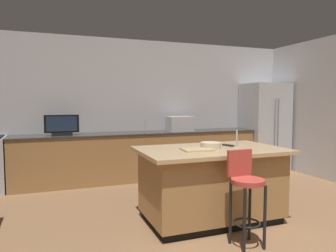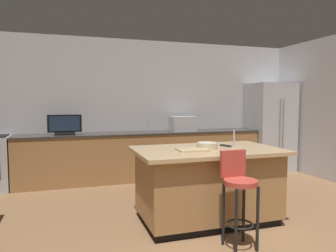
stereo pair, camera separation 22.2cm
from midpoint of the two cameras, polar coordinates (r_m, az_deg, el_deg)
name	(u,v)px [view 2 (the right image)]	position (r m, az deg, el deg)	size (l,w,h in m)	color
wall_back	(143,108)	(6.43, -3.52, 3.18)	(6.89, 0.12, 2.70)	#BCBCC1
counter_back	(144,156)	(6.13, -3.24, -5.33)	(4.66, 0.62, 0.90)	#9E7042
kitchen_island	(207,184)	(4.05, 8.66, -10.27)	(1.79, 1.10, 0.91)	black
refrigerator	(270,127)	(7.22, 18.68, -0.19)	(0.87, 0.78, 1.88)	#B7BABF
microwave	(183,124)	(6.30, 3.65, 0.40)	(0.48, 0.36, 0.29)	#B7BABF
tv_monitor	(65,126)	(5.81, -17.05, 0.05)	(0.58, 0.16, 0.36)	black
sink_faucet_back	(148,126)	(6.18, -2.65, 0.08)	(0.02, 0.02, 0.24)	#B2B2B7
sink_faucet_island	(234,139)	(4.12, 13.30, -2.25)	(0.02, 0.02, 0.22)	#B2B2B7
bar_stool_center	(239,190)	(3.38, 14.47, -11.10)	(0.34, 0.34, 0.98)	#B23D33
fruit_bowl	(207,146)	(3.93, 8.66, -3.54)	(0.25, 0.25, 0.08)	beige
cell_phone	(203,147)	(4.04, 7.87, -3.82)	(0.07, 0.15, 0.01)	black
tv_remote	(226,146)	(4.20, 11.83, -3.47)	(0.04, 0.17, 0.02)	black
cutting_board	(192,150)	(3.79, 6.10, -4.27)	(0.35, 0.28, 0.02)	tan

